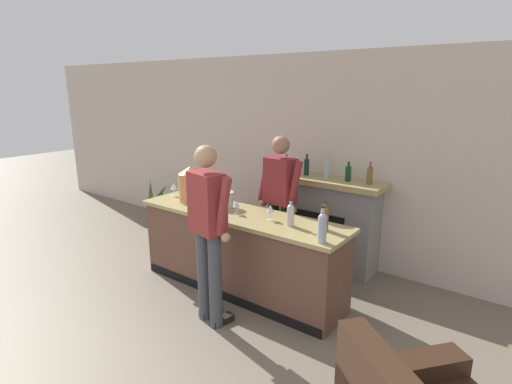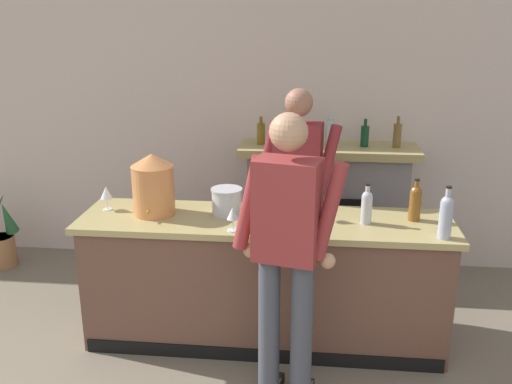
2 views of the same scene
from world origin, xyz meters
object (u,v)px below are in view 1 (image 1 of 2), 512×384
fireplace_stone (324,221)px  wine_glass_front_right (212,206)px  wine_bottle_burgundy_dark (322,226)px  wine_bottle_cabernet_heavy (325,217)px  wine_glass_mid_counter (174,186)px  copper_dispenser (190,184)px  ice_bucket_steel (224,200)px  wine_glass_front_left (270,209)px  person_customer (208,228)px  person_bartender (280,202)px  wine_bottle_riesling_slim (291,214)px  potted_plant_corner (159,206)px  wine_glass_by_dispenser (236,204)px

fireplace_stone → wine_glass_front_right: (-0.64, -1.45, 0.45)m
wine_bottle_burgundy_dark → wine_glass_front_right: wine_bottle_burgundy_dark is taller
wine_bottle_cabernet_heavy → wine_glass_mid_counter: size_ratio=1.69×
copper_dispenser → wine_glass_mid_counter: bearing=172.6°
fireplace_stone → wine_bottle_burgundy_dark: bearing=-64.0°
ice_bucket_steel → wine_bottle_burgundy_dark: (1.43, -0.30, 0.06)m
fireplace_stone → wine_bottle_burgundy_dark: size_ratio=4.49×
ice_bucket_steel → wine_glass_front_left: ice_bucket_steel is taller
person_customer → person_bartender: 1.22m
wine_bottle_cabernet_heavy → wine_glass_front_right: 1.25m
wine_glass_front_right → wine_glass_mid_counter: (-0.96, 0.31, 0.01)m
wine_bottle_burgundy_dark → wine_glass_mid_counter: wine_bottle_burgundy_dark is taller
wine_glass_front_right → ice_bucket_steel: bearing=105.7°
wine_bottle_riesling_slim → wine_glass_front_right: size_ratio=1.75×
copper_dispenser → ice_bucket_steel: 0.53m
wine_bottle_burgundy_dark → wine_glass_front_right: (-1.34, -0.01, -0.04)m
wine_bottle_riesling_slim → wine_bottle_burgundy_dark: size_ratio=0.81×
copper_dispenser → wine_glass_front_left: copper_dispenser is taller
wine_glass_front_right → wine_glass_mid_counter: bearing=162.0°
copper_dispenser → potted_plant_corner: bearing=151.8°
person_customer → wine_bottle_riesling_slim: bearing=53.8°
ice_bucket_steel → wine_glass_mid_counter: (-0.87, 0.00, 0.03)m
potted_plant_corner → ice_bucket_steel: 2.60m
potted_plant_corner → wine_glass_front_right: wine_glass_front_right is taller
wine_glass_mid_counter → wine_glass_by_dispenser: bearing=-5.8°
person_bartender → wine_glass_front_left: 0.56m
potted_plant_corner → wine_bottle_cabernet_heavy: (3.62, -0.92, 0.76)m
wine_bottle_cabernet_heavy → person_customer: bearing=-137.0°
potted_plant_corner → copper_dispenser: 2.22m
wine_glass_by_dispenser → copper_dispenser: bearing=175.0°
copper_dispenser → wine_bottle_cabernet_heavy: (1.80, 0.05, -0.09)m
copper_dispenser → ice_bucket_steel: size_ratio=1.97×
wine_bottle_burgundy_dark → person_bartender: bearing=141.7°
wine_bottle_riesling_slim → wine_bottle_cabernet_heavy: (0.33, 0.10, 0.01)m
fireplace_stone → person_customer: (-0.26, -1.91, 0.40)m
person_customer → ice_bucket_steel: (-0.46, 0.77, 0.03)m
person_customer → wine_glass_mid_counter: 1.54m
ice_bucket_steel → fireplace_stone: bearing=57.7°
person_customer → wine_glass_by_dispenser: 0.68m
person_customer → wine_glass_front_left: person_customer is taller
person_customer → wine_bottle_riesling_slim: size_ratio=6.48×
fireplace_stone → person_bartender: bearing=-109.7°
potted_plant_corner → person_bartender: 2.92m
fireplace_stone → person_bartender: 0.83m
wine_bottle_burgundy_dark → wine_glass_mid_counter: (-2.30, 0.30, -0.03)m
potted_plant_corner → ice_bucket_steel: (2.32, -0.93, 0.72)m
potted_plant_corner → wine_glass_front_left: (3.02, -0.99, 0.75)m
copper_dispenser → wine_glass_by_dispenser: size_ratio=2.81×
potted_plant_corner → person_customer: bearing=-31.3°
wine_bottle_riesling_slim → wine_glass_mid_counter: (-1.83, 0.09, -0.00)m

